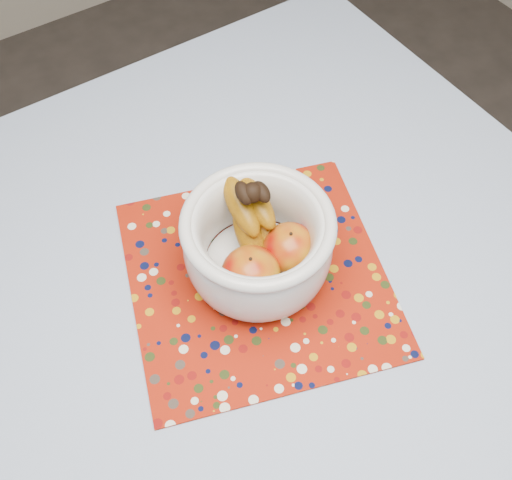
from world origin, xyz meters
The scene contains 4 objects.
table centered at (0.00, 0.00, 0.67)m, with size 1.20×1.20×0.75m.
tablecloth centered at (0.00, 0.00, 0.76)m, with size 1.32×1.32×0.01m, color #637EA5.
placemat centered at (0.09, 0.09, 0.76)m, with size 0.39×0.39×0.00m, color maroon.
fruit_bowl centered at (0.10, 0.11, 0.84)m, with size 0.22×0.22×0.17m.
Camera 1 is at (-0.18, -0.31, 1.57)m, focal length 42.00 mm.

